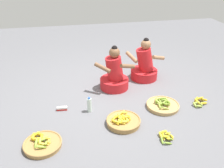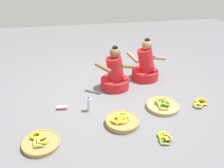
% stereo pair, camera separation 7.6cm
% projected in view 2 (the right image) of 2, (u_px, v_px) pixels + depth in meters
% --- Properties ---
extents(ground_plane, '(10.00, 10.00, 0.00)m').
position_uv_depth(ground_plane, '(110.00, 96.00, 4.17)').
color(ground_plane, slate).
extents(vendor_woman_front, '(0.73, 0.52, 0.81)m').
position_uv_depth(vendor_woman_front, '(115.00, 75.00, 4.32)').
color(vendor_woman_front, red).
rests_on(vendor_woman_front, ground).
extents(vendor_woman_behind, '(0.73, 0.52, 0.83)m').
position_uv_depth(vendor_woman_behind, '(146.00, 66.00, 4.65)').
color(vendor_woman_behind, red).
rests_on(vendor_woman_behind, ground).
extents(banana_basket_back_center, '(0.49, 0.49, 0.13)m').
position_uv_depth(banana_basket_back_center, '(41.00, 142.00, 3.08)').
color(banana_basket_back_center, '#A87F47').
rests_on(banana_basket_back_center, ground).
extents(banana_basket_mid_left, '(0.53, 0.53, 0.14)m').
position_uv_depth(banana_basket_mid_left, '(163.00, 106.00, 3.84)').
color(banana_basket_mid_left, tan).
rests_on(banana_basket_mid_left, ground).
extents(banana_basket_near_vendor, '(0.50, 0.50, 0.15)m').
position_uv_depth(banana_basket_near_vendor, '(122.00, 121.00, 3.46)').
color(banana_basket_near_vendor, '#A87F47').
rests_on(banana_basket_near_vendor, ground).
extents(loose_bananas_front_left, '(0.20, 0.25, 0.09)m').
position_uv_depth(loose_bananas_front_left, '(165.00, 137.00, 3.19)').
color(loose_bananas_front_left, olive).
rests_on(loose_bananas_front_left, ground).
extents(loose_bananas_front_center, '(0.28, 0.28, 0.10)m').
position_uv_depth(loose_bananas_front_center, '(200.00, 103.00, 3.92)').
color(loose_bananas_front_center, gold).
rests_on(loose_bananas_front_center, ground).
extents(water_bottle, '(0.07, 0.07, 0.25)m').
position_uv_depth(water_bottle, '(89.00, 105.00, 3.72)').
color(water_bottle, silver).
rests_on(water_bottle, ground).
extents(packet_carton_stack, '(0.17, 0.07, 0.06)m').
position_uv_depth(packet_carton_stack, '(62.00, 108.00, 3.80)').
color(packet_carton_stack, red).
rests_on(packet_carton_stack, ground).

